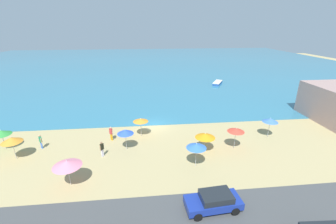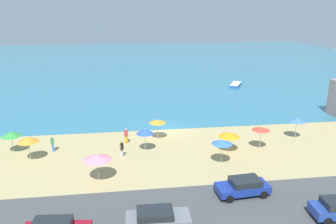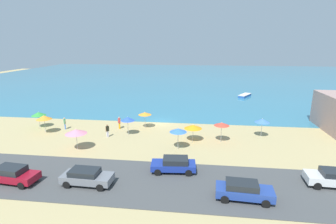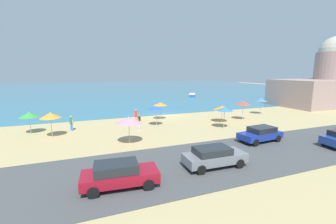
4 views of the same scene
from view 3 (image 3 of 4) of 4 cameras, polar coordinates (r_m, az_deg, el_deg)
name	(u,v)px [view 3 (image 3 of 4)]	position (r m, az deg, el deg)	size (l,w,h in m)	color
ground_plane	(160,122)	(40.73, -1.79, -2.29)	(160.00, 160.00, 0.00)	tan
sea	(183,78)	(94.43, 3.35, 7.48)	(150.00, 110.00, 0.05)	teal
coastal_road	(129,181)	(24.44, -8.44, -14.55)	(80.00, 8.00, 0.06)	#454748
beach_umbrella_0	(76,132)	(31.61, -19.41, -4.03)	(2.45, 2.45, 2.53)	#B2B2B7
beach_umbrella_1	(193,127)	(32.69, 5.47, -3.19)	(2.20, 2.20, 2.20)	#B2B2B7
beach_umbrella_2	(39,114)	(42.17, -26.36, -0.36)	(2.02, 2.02, 2.38)	#B2B2B7
beach_umbrella_3	(44,117)	(39.04, -25.39, -1.07)	(2.03, 2.03, 2.59)	#B2B2B7
beach_umbrella_4	(262,121)	(35.91, 19.84, -1.78)	(1.89, 1.89, 2.55)	#B2B2B7
beach_umbrella_5	(178,130)	(30.00, 2.22, -3.99)	(1.97, 1.97, 2.58)	#B2B2B7
beach_umbrella_6	(128,119)	(35.00, -8.77, -1.50)	(1.81, 1.81, 2.56)	#B2B2B7
beach_umbrella_7	(145,114)	(37.62, -5.06, -0.34)	(1.89, 1.89, 2.42)	#B2B2B7
beach_umbrella_8	(222,124)	(32.81, 11.61, -2.60)	(1.88, 1.88, 2.58)	#B2B2B7
bather_0	(107,130)	(35.04, -13.06, -3.84)	(0.38, 0.50, 1.75)	silver
bather_1	(65,123)	(40.10, -21.55, -2.19)	(0.40, 0.46, 1.71)	#4372D5
bather_2	(119,122)	(38.12, -10.55, -2.16)	(0.47, 0.39, 1.78)	orange
parked_car_0	(244,190)	(22.08, 16.15, -16.04)	(4.50, 2.04, 1.46)	navy
parked_car_1	(174,164)	(25.33, 1.30, -11.30)	(4.33, 2.20, 1.40)	navy
parked_car_2	(13,174)	(27.17, -30.74, -11.56)	(4.47, 2.20, 1.46)	maroon
parked_car_3	(335,178)	(27.01, 32.55, -11.97)	(4.63, 2.09, 1.46)	silver
parked_car_4	(87,177)	(24.24, -17.29, -13.26)	(4.40, 2.00, 1.41)	slate
skiff_nearshore	(245,95)	(62.59, 16.38, 3.48)	(3.54, 4.83, 0.58)	#2B58A3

